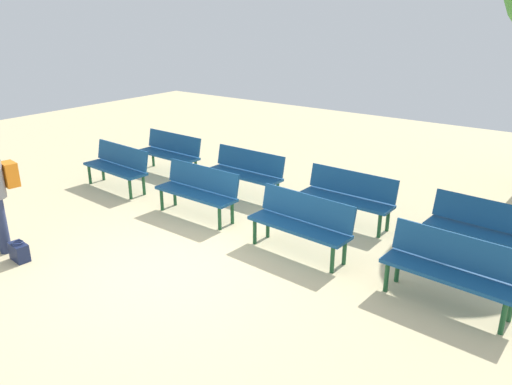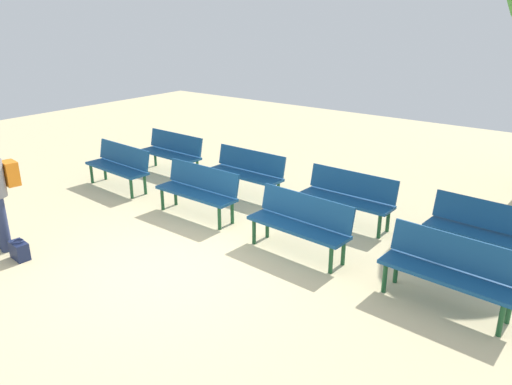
{
  "view_description": "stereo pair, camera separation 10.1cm",
  "coord_description": "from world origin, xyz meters",
  "px_view_note": "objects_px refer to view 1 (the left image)",
  "views": [
    {
      "loc": [
        4.62,
        -4.24,
        3.38
      ],
      "look_at": [
        0.0,
        1.99,
        0.55
      ],
      "focal_mm": 34.63,
      "sensor_mm": 36.0,
      "label": 1
    },
    {
      "loc": [
        4.7,
        -4.18,
        3.38
      ],
      "look_at": [
        0.0,
        1.99,
        0.55
      ],
      "focal_mm": 34.63,
      "sensor_mm": 36.0,
      "label": 2
    }
  ],
  "objects_px": {
    "bench_r0_c0": "(118,164)",
    "bench_r0_c3": "(451,266)",
    "bench_r1_c3": "(485,228)",
    "bench_r1_c1": "(246,170)",
    "bench_r1_c2": "(348,194)",
    "bench_r0_c1": "(198,189)",
    "handbag": "(19,252)",
    "bench_r1_c0": "(170,151)",
    "bench_r0_c2": "(301,221)"
  },
  "relations": [
    {
      "from": "bench_r0_c0",
      "to": "bench_r0_c3",
      "type": "bearing_deg",
      "value": 0.82
    },
    {
      "from": "bench_r1_c0",
      "to": "handbag",
      "type": "xyz_separation_m",
      "value": [
        1.26,
        -4.26,
        -0.37
      ]
    },
    {
      "from": "bench_r0_c0",
      "to": "bench_r0_c3",
      "type": "distance_m",
      "value": 6.68
    },
    {
      "from": "bench_r0_c3",
      "to": "bench_r1_c2",
      "type": "distance_m",
      "value": 2.63
    },
    {
      "from": "bench_r1_c3",
      "to": "bench_r1_c1",
      "type": "bearing_deg",
      "value": -177.97
    },
    {
      "from": "bench_r1_c2",
      "to": "bench_r1_c3",
      "type": "relative_size",
      "value": 0.99
    },
    {
      "from": "bench_r0_c1",
      "to": "handbag",
      "type": "distance_m",
      "value": 2.97
    },
    {
      "from": "bench_r1_c2",
      "to": "bench_r1_c3",
      "type": "xyz_separation_m",
      "value": [
        2.19,
        -0.09,
        0.0
      ]
    },
    {
      "from": "bench_r1_c1",
      "to": "bench_r1_c3",
      "type": "distance_m",
      "value": 4.41
    },
    {
      "from": "bench_r0_c2",
      "to": "bench_r0_c3",
      "type": "bearing_deg",
      "value": 0.91
    },
    {
      "from": "bench_r0_c2",
      "to": "bench_r1_c3",
      "type": "xyz_separation_m",
      "value": [
        2.24,
        1.34,
        0.0
      ]
    },
    {
      "from": "bench_r0_c3",
      "to": "bench_r1_c1",
      "type": "bearing_deg",
      "value": 163.76
    },
    {
      "from": "bench_r1_c1",
      "to": "bench_r1_c2",
      "type": "xyz_separation_m",
      "value": [
        2.21,
        -0.05,
        0.0
      ]
    },
    {
      "from": "bench_r0_c2",
      "to": "bench_r1_c1",
      "type": "distance_m",
      "value": 2.63
    },
    {
      "from": "bench_r1_c3",
      "to": "bench_r0_c3",
      "type": "bearing_deg",
      "value": -88.31
    },
    {
      "from": "bench_r1_c3",
      "to": "bench_r1_c2",
      "type": "bearing_deg",
      "value": -178.41
    },
    {
      "from": "bench_r0_c1",
      "to": "bench_r0_c2",
      "type": "distance_m",
      "value": 2.19
    },
    {
      "from": "bench_r0_c0",
      "to": "bench_r0_c1",
      "type": "xyz_separation_m",
      "value": [
        2.3,
        -0.1,
        0.0
      ]
    },
    {
      "from": "bench_r0_c0",
      "to": "bench_r1_c0",
      "type": "relative_size",
      "value": 1.01
    },
    {
      "from": "bench_r1_c1",
      "to": "bench_r0_c0",
      "type": "bearing_deg",
      "value": -150.62
    },
    {
      "from": "handbag",
      "to": "bench_r0_c0",
      "type": "bearing_deg",
      "value": 115.1
    },
    {
      "from": "bench_r0_c2",
      "to": "bench_r1_c1",
      "type": "xyz_separation_m",
      "value": [
        -2.17,
        1.48,
        0.0
      ]
    },
    {
      "from": "bench_r0_c2",
      "to": "bench_r0_c3",
      "type": "distance_m",
      "value": 2.19
    },
    {
      "from": "bench_r0_c1",
      "to": "bench_r1_c3",
      "type": "relative_size",
      "value": 0.99
    },
    {
      "from": "bench_r0_c0",
      "to": "handbag",
      "type": "bearing_deg",
      "value": -61.04
    },
    {
      "from": "bench_r1_c1",
      "to": "bench_r1_c2",
      "type": "bearing_deg",
      "value": -0.1
    },
    {
      "from": "bench_r1_c0",
      "to": "handbag",
      "type": "relative_size",
      "value": 4.79
    },
    {
      "from": "bench_r0_c0",
      "to": "bench_r1_c0",
      "type": "xyz_separation_m",
      "value": [
        0.1,
        1.37,
        0.0
      ]
    },
    {
      "from": "bench_r0_c0",
      "to": "bench_r0_c3",
      "type": "relative_size",
      "value": 1.0
    },
    {
      "from": "bench_r0_c1",
      "to": "bench_r0_c2",
      "type": "xyz_separation_m",
      "value": [
        2.19,
        -0.14,
        0.0
      ]
    },
    {
      "from": "bench_r0_c0",
      "to": "bench_r1_c0",
      "type": "distance_m",
      "value": 1.37
    },
    {
      "from": "bench_r1_c0",
      "to": "bench_r1_c2",
      "type": "bearing_deg",
      "value": -0.51
    },
    {
      "from": "bench_r0_c3",
      "to": "bench_r1_c1",
      "type": "distance_m",
      "value": 4.63
    },
    {
      "from": "bench_r0_c3",
      "to": "bench_r1_c2",
      "type": "relative_size",
      "value": 1.01
    },
    {
      "from": "bench_r1_c2",
      "to": "bench_r0_c1",
      "type": "bearing_deg",
      "value": -148.74
    },
    {
      "from": "bench_r1_c1",
      "to": "bench_r1_c3",
      "type": "height_order",
      "value": "same"
    },
    {
      "from": "bench_r0_c3",
      "to": "bench_r1_c3",
      "type": "distance_m",
      "value": 1.45
    },
    {
      "from": "bench_r1_c1",
      "to": "handbag",
      "type": "relative_size",
      "value": 4.78
    },
    {
      "from": "bench_r0_c0",
      "to": "bench_r1_c1",
      "type": "distance_m",
      "value": 2.63
    },
    {
      "from": "bench_r1_c2",
      "to": "bench_r1_c3",
      "type": "height_order",
      "value": "same"
    },
    {
      "from": "bench_r0_c1",
      "to": "bench_r1_c0",
      "type": "height_order",
      "value": "same"
    },
    {
      "from": "bench_r1_c0",
      "to": "bench_r1_c2",
      "type": "distance_m",
      "value": 4.44
    },
    {
      "from": "bench_r1_c0",
      "to": "bench_r0_c1",
      "type": "bearing_deg",
      "value": -31.85
    },
    {
      "from": "bench_r0_c0",
      "to": "bench_r1_c3",
      "type": "xyz_separation_m",
      "value": [
        6.73,
        1.1,
        0.0
      ]
    },
    {
      "from": "bench_r0_c3",
      "to": "handbag",
      "type": "height_order",
      "value": "bench_r0_c3"
    },
    {
      "from": "bench_r0_c3",
      "to": "bench_r1_c3",
      "type": "xyz_separation_m",
      "value": [
        0.06,
        1.45,
        0.0
      ]
    },
    {
      "from": "bench_r0_c0",
      "to": "bench_r0_c3",
      "type": "height_order",
      "value": "same"
    },
    {
      "from": "bench_r1_c1",
      "to": "handbag",
      "type": "bearing_deg",
      "value": -101.83
    },
    {
      "from": "bench_r0_c1",
      "to": "bench_r1_c2",
      "type": "xyz_separation_m",
      "value": [
        2.23,
        1.29,
        0.0
      ]
    },
    {
      "from": "bench_r1_c0",
      "to": "bench_r1_c1",
      "type": "bearing_deg",
      "value": -1.45
    }
  ]
}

